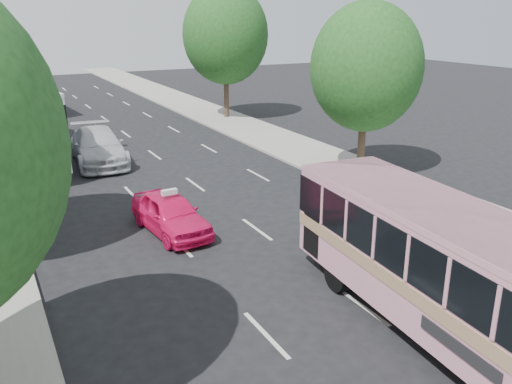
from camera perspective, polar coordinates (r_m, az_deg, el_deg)
ground at (r=15.79m, az=3.66°, el=-9.48°), size 120.00×120.00×0.00m
sidewalk_right at (r=36.34m, az=-1.16°, el=6.78°), size 4.00×90.00×0.12m
tree_right_near at (r=25.64m, az=11.78°, el=13.17°), size 5.10×5.10×7.95m
tree_right_far at (r=39.43m, az=-3.11°, el=16.55°), size 6.00×6.00×9.35m
pink_bus at (r=13.20m, az=19.70°, el=-6.98°), size 3.24×10.03×3.15m
pink_taxi at (r=19.15m, az=-8.99°, el=-2.25°), size 2.03×4.24×1.40m
white_pickup at (r=28.89m, az=-16.28°, el=4.63°), size 2.88×6.13×1.73m
tour_coach_front at (r=31.10m, az=-25.27°, el=7.59°), size 4.55×13.98×4.11m
tour_coach_rear at (r=47.33m, az=-24.44°, el=10.64°), size 3.95×13.00×3.83m
taxi_roof_sign at (r=18.89m, az=-9.11°, el=-0.00°), size 0.56×0.23×0.18m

